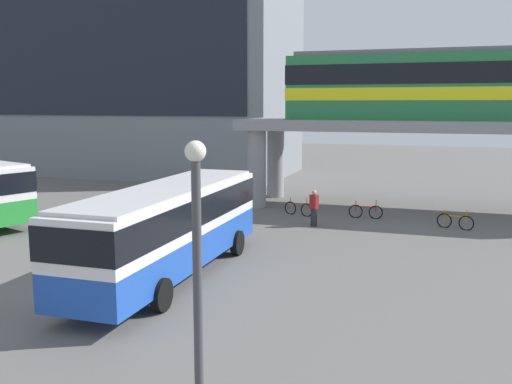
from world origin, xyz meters
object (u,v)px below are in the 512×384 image
Objects in this scene: station_building at (149,63)px; pedestrian_at_kerb at (129,210)px; bicycle_orange at (455,222)px; bicycle_red at (366,212)px; bus_main at (169,222)px; bicycle_brown at (298,209)px; pedestrian_walking_across at (314,209)px; train at (481,84)px.

station_building is 14.93× the size of pedestrian_at_kerb.
bicycle_red is (-4.47, 1.29, 0.00)m from bicycle_orange.
bus_main is 6.46× the size of bicycle_brown.
pedestrian_at_kerb is at bearing -162.96° from pedestrian_walking_across.
bicycle_brown is (-9.14, -3.74, -6.72)m from train.
bus_main is at bearing -97.47° from bicycle_brown.
station_building is at bearing 138.09° from bicycle_brown.
bus_main is at bearing -123.83° from train.
station_building is at bearing 119.25° from bus_main.
pedestrian_walking_across reaches higher than bicycle_brown.
pedestrian_walking_across is (18.50, -17.82, -8.64)m from station_building.
bus_main is 12.53m from bicycle_brown.
bicycle_brown is (1.62, 12.32, -1.63)m from bus_main.
train is 11.72× the size of pedestrian_walking_across.
bicycle_brown is at bearing 82.53° from bus_main.
train is 8.28m from bicycle_orange.
train is 12.93× the size of pedestrian_at_kerb.
station_building is at bearing 115.32° from pedestrian_at_kerb.
bicycle_orange is (-1.08, -4.72, -6.72)m from train.
bicycle_brown is at bearing -157.76° from train.
train reaches higher than bicycle_orange.
train is at bearing 77.08° from bicycle_orange.
bicycle_brown and bicycle_red have the same top height.
bicycle_red is at bearing 51.34° from pedestrian_walking_across.
bicycle_orange is 4.65m from bicycle_red.
bus_main reaches higher than pedestrian_walking_across.
bicycle_orange is 16.03m from pedestrian_at_kerb.
bicycle_orange is at bearing 49.52° from bus_main.
bicycle_brown is 2.86m from pedestrian_walking_across.
station_building is 1.15× the size of train.
pedestrian_at_kerb is (-15.48, -4.17, 0.41)m from bicycle_orange.
train is 11.95m from bicycle_brown.
station_building reaches higher than pedestrian_walking_across.
station_building is 14.15× the size of bicycle_orange.
station_building reaches higher than bus_main.
station_building is at bearing 147.01° from bicycle_orange.
station_building reaches higher than bicycle_brown.
bicycle_orange is 1.06× the size of pedestrian_at_kerb.
station_building is at bearing 136.08° from pedestrian_walking_across.
station_building is 27.19m from bicycle_red.
station_building is at bearing 143.99° from bicycle_red.
bicycle_red is at bearing 26.38° from pedestrian_at_kerb.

